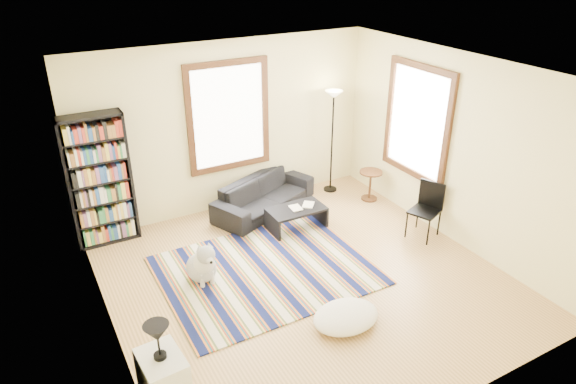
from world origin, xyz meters
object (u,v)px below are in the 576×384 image
sofa (264,195)px  floor_cushion (346,317)px  dog (201,260)px  side_table (370,185)px  bookshelf (100,181)px  folding_chair (424,211)px  coffee_table (296,218)px  floor_lamp (332,142)px

sofa → floor_cushion: sofa is taller
sofa → dog: dog is taller
floor_cushion → side_table: bearing=48.2°
bookshelf → side_table: 4.46m
sofa → bookshelf: bookshelf is taller
bookshelf → side_table: size_ratio=3.70×
sofa → folding_chair: folding_chair is taller
sofa → side_table: sofa is taller
coffee_table → floor_lamp: (1.24, 0.91, 0.75)m
floor_lamp → folding_chair: size_ratio=2.16×
folding_chair → dog: folding_chair is taller
sofa → folding_chair: bearing=-71.1°
bookshelf → folding_chair: bookshelf is taller
sofa → folding_chair: (1.75, -1.96, 0.15)m
bookshelf → floor_lamp: 3.93m
bookshelf → floor_cushion: bearing=-58.1°
coffee_table → folding_chair: bearing=-35.9°
coffee_table → dog: bearing=-162.5°
sofa → dog: size_ratio=3.03×
dog → floor_lamp: bearing=23.6°
floor_cushion → folding_chair: bearing=26.7°
coffee_table → sofa: bearing=101.7°
floor_lamp → floor_cushion: bearing=-120.3°
bookshelf → dog: size_ratio=3.22×
floor_lamp → side_table: (0.40, -0.65, -0.66)m
side_table → dog: 3.53m
sofa → floor_lamp: (1.41, 0.10, 0.65)m
bookshelf → sofa: bearing=-6.1°
side_table → coffee_table: bearing=-171.2°
side_table → dog: dog is taller
floor_cushion → folding_chair: (2.20, 1.11, 0.33)m
coffee_table → side_table: side_table is taller
sofa → coffee_table: bearing=-101.3°
bookshelf → floor_lamp: size_ratio=1.08×
floor_cushion → dog: bearing=125.1°
side_table → folding_chair: size_ratio=0.63×
dog → bookshelf: bearing=116.0°
side_table → folding_chair: folding_chair is taller
folding_chair → sofa: bearing=109.7°
sofa → side_table: bearing=-40.0°
side_table → floor_cushion: bearing=-131.8°
coffee_table → side_table: bearing=8.8°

